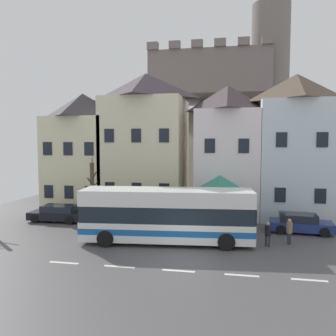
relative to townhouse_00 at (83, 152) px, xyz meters
name	(u,v)px	position (x,y,z in m)	size (l,w,h in m)	color
ground_plane	(183,261)	(10.97, -11.98, -5.33)	(40.00, 60.00, 0.07)	#4E4C4E
townhouse_00	(83,152)	(0.00, 0.00, 0.00)	(5.59, 6.02, 10.61)	beige
townhouse_01	(146,143)	(5.90, 0.19, 0.82)	(6.83, 6.41, 12.24)	beige
townhouse_02	(227,151)	(13.05, 0.06, 0.17)	(5.10, 6.14, 10.96)	white
townhouse_03	(295,147)	(18.46, -0.45, 0.51)	(5.67, 5.12, 11.62)	silver
hilltop_castle	(212,134)	(10.75, 18.19, 1.96)	(32.20, 32.20, 22.76)	#605B4F
transit_bus	(167,216)	(9.55, -8.99, -3.63)	(10.69, 3.55, 3.33)	white
bus_shelter	(220,186)	(12.66, -5.49, -2.16)	(3.60, 3.60, 3.93)	#473D33
parked_car_00	(300,223)	(18.13, -5.04, -4.67)	(4.23, 2.10, 1.29)	navy
parked_car_01	(58,213)	(0.07, -5.05, -4.68)	(4.33, 1.97, 1.28)	black
pedestrian_00	(268,232)	(15.62, -8.67, -4.44)	(0.36, 0.36, 1.48)	#2D2D38
pedestrian_01	(289,229)	(16.95, -7.97, -4.40)	(0.36, 0.36, 1.57)	#2D2D38
public_bench	(228,218)	(13.22, -3.59, -4.84)	(1.53, 0.48, 0.87)	#33473D
bare_tree_00	(92,193)	(3.17, -5.50, -2.88)	(0.79, 1.11, 5.12)	brown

